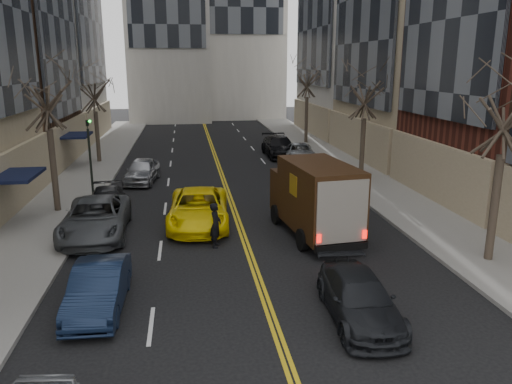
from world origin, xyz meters
The scene contains 19 objects.
sidewalk_left centered at (-9.00, 27.00, 0.07)m, with size 4.00×66.00×0.15m, color slate.
sidewalk_right centered at (9.00, 27.00, 0.07)m, with size 4.00×66.00×0.15m, color slate.
tree_lf_mid centered at (-8.80, 20.00, 6.60)m, with size 3.20×3.20×8.91m.
tree_lf_far centered at (-8.80, 33.00, 6.02)m, with size 3.20×3.20×8.12m.
tree_rt_near centered at (8.80, 11.00, 6.45)m, with size 3.20×3.20×8.71m.
tree_rt_mid centered at (8.80, 25.00, 6.17)m, with size 3.20×3.20×8.32m.
tree_rt_far centered at (8.80, 40.00, 6.74)m, with size 3.20×3.20×9.11m.
traffic_signal centered at (-7.39, 22.00, 2.82)m, with size 0.29×0.26×4.70m.
ups_truck centered at (3.06, 14.91, 1.65)m, with size 2.99×6.21×3.28m.
observer_sedan centered at (2.51, 7.57, 0.65)m, with size 2.02×4.57×1.30m.
taxi centered at (-1.85, 17.02, 0.81)m, with size 2.67×5.80×1.61m, color yellow.
pedestrian centered at (-1.25, 14.10, 0.93)m, with size 0.68×0.44×1.85m, color black.
parked_lf_b centered at (-5.10, 9.25, 0.70)m, with size 1.47×4.22×1.39m, color #0F1A31.
parked_lf_c centered at (-6.30, 16.16, 0.80)m, with size 2.65×5.76×1.60m, color #46494D.
parked_lf_d centered at (-6.30, 19.34, 0.63)m, with size 1.78×4.38×1.27m, color black.
parked_lf_e centered at (-5.10, 26.17, 0.75)m, with size 1.77×4.40×1.50m, color #9C9EA3.
parked_rt_a centered at (5.88, 25.92, 0.67)m, with size 1.42×4.09×1.35m, color #515359.
parked_rt_b centered at (6.26, 31.69, 0.67)m, with size 2.22×4.81×1.34m, color #B5B9BD.
parked_rt_c centered at (5.10, 33.79, 0.81)m, with size 2.26×5.56×1.61m, color black.
Camera 1 is at (-2.33, -5.14, 7.28)m, focal length 35.00 mm.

